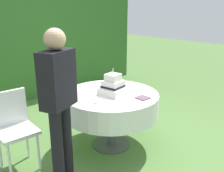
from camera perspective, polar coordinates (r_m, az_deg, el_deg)
name	(u,v)px	position (r m, az deg, el deg)	size (l,w,h in m)	color
ground_plane	(111,144)	(3.50, -0.21, -12.98)	(20.00, 20.00, 0.00)	#547A3D
foliage_hedge	(16,30)	(5.27, -20.76, 11.67)	(5.50, 0.65, 2.66)	#336628
cake_table	(111,104)	(3.24, -0.22, -3.97)	(1.20, 1.20, 0.73)	#4C4C51
wedding_cake	(113,86)	(3.15, 0.21, -0.08)	(0.35, 0.35, 0.33)	white
serving_plate_near	(77,92)	(3.24, -7.92, -1.44)	(0.11, 0.11, 0.01)	white
serving_plate_far	(98,102)	(2.91, -3.19, -3.55)	(0.13, 0.13, 0.01)	white
serving_plate_left	(140,91)	(3.29, 6.40, -1.05)	(0.12, 0.12, 0.01)	white
napkin_stack	(143,98)	(3.04, 6.94, -2.66)	(0.14, 0.14, 0.01)	#6B4C60
garden_chair	(13,123)	(3.04, -21.34, -7.80)	(0.42, 0.42, 0.89)	white
standing_person	(59,99)	(2.50, -11.88, -2.83)	(0.41, 0.32, 1.60)	black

